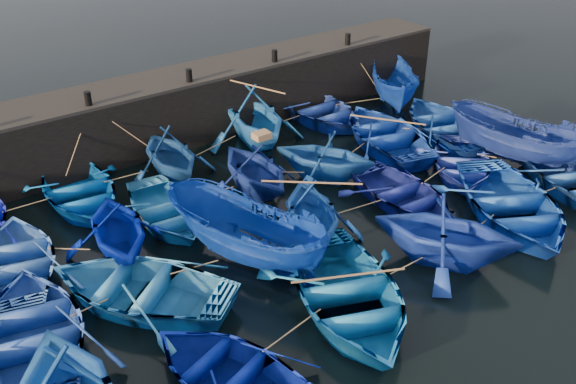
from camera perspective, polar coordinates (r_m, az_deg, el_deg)
ground at (r=19.39m, az=5.63°, el=-5.61°), size 120.00×120.00×0.00m
quay_wall at (r=26.49m, az=-9.45°, el=7.42°), size 26.00×2.50×2.50m
quay_top at (r=26.02m, az=-9.70°, el=10.08°), size 26.00×2.50×0.12m
bollard_1 at (r=23.72m, az=-17.36°, el=7.94°), size 0.24×0.24×0.50m
bollard_2 at (r=25.16m, az=-8.79°, el=10.21°), size 0.24×0.24×0.50m
bollard_3 at (r=27.12m, az=-1.20°, el=12.01°), size 0.24×0.24×0.50m
bollard_4 at (r=29.49m, az=5.34°, el=13.38°), size 0.24×0.24×0.50m
boat_1 at (r=22.66m, az=-18.12°, el=0.10°), size 4.01×5.25×1.02m
boat_2 at (r=23.38m, az=-10.47°, el=3.41°), size 3.50×3.97×1.95m
boat_3 at (r=25.57m, az=-3.04°, el=6.83°), size 4.76×5.25×2.40m
boat_4 at (r=27.81m, az=2.83°, el=7.31°), size 3.68×5.13×1.06m
boat_5 at (r=29.69m, az=9.47°, el=9.32°), size 4.41×5.11×1.92m
boat_6 at (r=19.79m, az=-22.98°, el=-5.65°), size 4.49×5.45×0.98m
boat_7 at (r=19.44m, az=-14.92°, el=-3.03°), size 3.92×4.30×1.95m
boat_8 at (r=20.96m, az=-10.76°, el=-1.57°), size 3.55×4.67×0.91m
boat_9 at (r=21.97m, az=-2.95°, el=2.19°), size 3.55×4.04×2.01m
boat_10 at (r=22.92m, az=3.29°, el=3.29°), size 4.65×4.79×1.92m
boat_11 at (r=25.80m, az=8.74°, el=5.17°), size 5.17×6.21×1.11m
boat_12 at (r=27.10m, az=13.92°, el=5.88°), size 5.31×6.32×1.12m
boat_13 at (r=17.07m, az=-21.64°, el=-11.44°), size 4.73×5.87×1.08m
boat_14 at (r=17.68m, az=-13.02°, el=-8.18°), size 6.16×6.43×1.09m
boat_15 at (r=18.36m, az=-3.91°, el=-3.89°), size 3.86×5.69×2.06m
boat_16 at (r=19.50m, az=2.08°, el=-1.76°), size 4.55×4.79×1.98m
boat_17 at (r=21.81m, az=10.16°, el=-0.14°), size 3.46×4.66×0.93m
boat_18 at (r=24.26m, az=15.11°, el=2.49°), size 5.33×5.40×0.92m
boat_19 at (r=25.33m, az=19.44°, el=4.37°), size 3.48×5.55×2.01m
boat_21 at (r=15.14m, az=-5.18°, el=-15.62°), size 4.37×5.14×0.91m
boat_22 at (r=16.97m, az=5.31°, el=-9.07°), size 5.83×6.76×1.18m
boat_23 at (r=18.94m, az=13.92°, el=-3.37°), size 5.33×5.50×2.21m
boat_24 at (r=21.80m, az=19.27°, el=-1.09°), size 6.38×7.06×1.20m
boat_25 at (r=24.34m, az=24.14°, el=1.05°), size 5.10×6.00×1.05m
wooden_crate at (r=21.62m, az=-2.36°, el=5.04°), size 0.55×0.45×0.23m
mooring_ropes at (r=22.38m, az=-2.79°, el=2.38°), size 18.15×11.83×2.10m
loose_oars at (r=21.37m, az=3.23°, el=3.41°), size 10.09×12.15×1.34m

